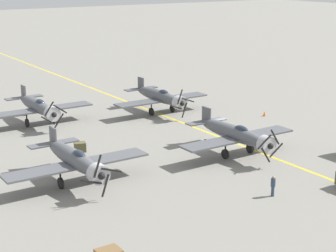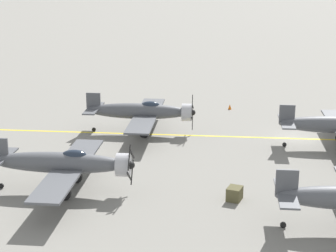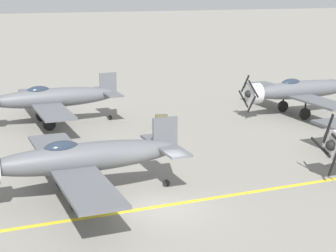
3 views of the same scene
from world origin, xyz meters
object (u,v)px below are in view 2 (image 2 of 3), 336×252
supply_crate_mid_lane (235,194)px  traffic_cone (230,107)px  airplane_near_right (64,163)px  airplane_near_center (142,112)px

supply_crate_mid_lane → traffic_cone: 23.78m
traffic_cone → airplane_near_right: bearing=-25.7°
airplane_near_right → traffic_cone: size_ratio=21.82×
airplane_near_right → supply_crate_mid_lane: airplane_near_right is taller
airplane_near_right → traffic_cone: 26.05m
supply_crate_mid_lane → traffic_cone: bearing=-179.6°
supply_crate_mid_lane → airplane_near_center: bearing=-150.4°
airplane_near_center → traffic_cone: size_ratio=21.82×
airplane_near_center → airplane_near_right: bearing=-30.8°
airplane_near_center → supply_crate_mid_lane: (14.36, 8.17, -1.57)m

